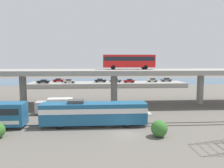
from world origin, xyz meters
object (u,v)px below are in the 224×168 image
object	(u,v)px
service_truck_west	(55,106)
parked_car_1	(166,80)
transit_bus_on_overpass	(129,61)
parked_car_2	(43,81)
parked_car_0	(129,81)
parked_car_5	(69,81)
parked_car_7	(59,80)
train_locomotive	(99,112)
parked_car_4	(100,80)
parked_car_3	(115,80)
parked_car_6	(152,80)

from	to	relation	value
service_truck_west	parked_car_1	xyz separation A→B (m)	(35.88, 44.73, 0.81)
transit_bus_on_overpass	parked_car_2	world-z (taller)	transit_bus_on_overpass
transit_bus_on_overpass	parked_car_1	size ratio (longest dim) A/B	2.80
parked_car_0	service_truck_west	bearing A→B (deg)	63.90
parked_car_5	parked_car_7	distance (m)	6.15
transit_bus_on_overpass	parked_car_7	xyz separation A→B (m)	(-22.65, 36.16, -7.74)
train_locomotive	parked_car_7	xyz separation A→B (m)	(-15.62, 53.41, 0.25)
train_locomotive	parked_car_5	xyz separation A→B (m)	(-11.04, 49.30, 0.26)
train_locomotive	parked_car_4	size ratio (longest dim) A/B	3.86
parked_car_0	parked_car_1	size ratio (longest dim) A/B	0.97
transit_bus_on_overpass	parked_car_2	bearing A→B (deg)	-48.86
transit_bus_on_overpass	parked_car_1	bearing A→B (deg)	-119.97
parked_car_1	parked_car_3	distance (m)	20.96
parked_car_1	parked_car_4	size ratio (longest dim) A/B	0.95
train_locomotive	transit_bus_on_overpass	distance (m)	20.27
parked_car_5	parked_car_6	xyz separation A→B (m)	(32.47, 2.00, -0.00)
service_truck_west	parked_car_0	size ratio (longest dim) A/B	1.64
service_truck_west	parked_car_4	size ratio (longest dim) A/B	1.51
parked_car_4	parked_car_3	bearing A→B (deg)	-3.69
transit_bus_on_overpass	parked_car_4	distance (m)	35.61
train_locomotive	parked_car_0	size ratio (longest dim) A/B	4.20
parked_car_5	parked_car_3	bearing A→B (deg)	5.62
service_truck_west	parked_car_3	distance (m)	45.47
train_locomotive	parked_car_3	distance (m)	51.48
parked_car_5	parked_car_7	size ratio (longest dim) A/B	1.01
train_locomotive	parked_car_5	world-z (taller)	train_locomotive
transit_bus_on_overpass	parked_car_6	distance (m)	37.78
train_locomotive	parked_car_4	world-z (taller)	train_locomotive
parked_car_0	parked_car_3	xyz separation A→B (m)	(-5.15, 1.78, 0.00)
train_locomotive	parked_car_6	size ratio (longest dim) A/B	4.32
train_locomotive	parked_car_7	distance (m)	55.65
parked_car_2	parked_car_4	bearing A→B (deg)	-173.01
parked_car_4	parked_car_7	size ratio (longest dim) A/B	1.01
parked_car_5	parked_car_6	world-z (taller)	same
service_truck_west	parked_car_0	xyz separation A→B (m)	(20.15, 41.13, 0.81)
parked_car_1	parked_car_0	bearing A→B (deg)	12.86
train_locomotive	parked_car_7	bearing A→B (deg)	106.30
train_locomotive	parked_car_5	distance (m)	50.52
parked_car_3	parked_car_0	bearing A→B (deg)	-19.10
parked_car_3	parked_car_4	world-z (taller)	same
parked_car_1	parked_car_2	size ratio (longest dim) A/B	0.95
parked_car_2	parked_car_3	bearing A→B (deg)	-175.33
transit_bus_on_overpass	parked_car_3	size ratio (longest dim) A/B	2.57
transit_bus_on_overpass	service_truck_west	size ratio (longest dim) A/B	1.76
parked_car_6	transit_bus_on_overpass	bearing A→B (deg)	67.07
parked_car_7	parked_car_4	bearing A→B (deg)	-6.90
train_locomotive	parked_car_5	bearing A→B (deg)	102.62
parked_car_6	parked_car_3	bearing A→B (deg)	0.99
train_locomotive	parked_car_2	world-z (taller)	train_locomotive
parked_car_4	parked_car_7	bearing A→B (deg)	173.10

